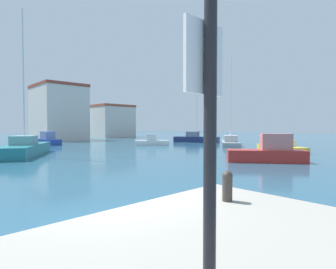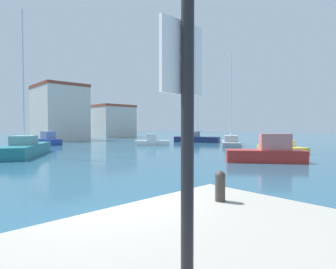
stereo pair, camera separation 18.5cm
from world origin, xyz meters
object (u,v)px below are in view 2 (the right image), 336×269
object	(u,v)px
mooring_bollard	(220,185)
motorboat_blue_far_right	(47,140)
sailboat_navy_mid_harbor	(196,138)
motorboat_red_distant_north	(268,152)
motorboat_white_near_pier	(152,142)
sailboat_grey_far_left	(231,142)
sailboat_teal_behind_lamppost	(24,148)
motorboat_yellow_center_channel	(281,147)

from	to	relation	value
mooring_bollard	motorboat_blue_far_right	bearing A→B (deg)	76.65
sailboat_navy_mid_harbor	motorboat_red_distant_north	world-z (taller)	sailboat_navy_mid_harbor
motorboat_blue_far_right	motorboat_white_near_pier	bearing A→B (deg)	-46.21
motorboat_blue_far_right	sailboat_navy_mid_harbor	size ratio (longest dim) A/B	0.53
mooring_bollard	motorboat_white_near_pier	xyz separation A→B (m)	(18.15, 24.21, -0.86)
motorboat_white_near_pier	motorboat_blue_far_right	distance (m)	14.36
sailboat_grey_far_left	sailboat_navy_mid_harbor	xyz separation A→B (m)	(2.14, 7.76, 0.09)
sailboat_grey_far_left	motorboat_blue_far_right	xyz separation A→B (m)	(-17.05, 17.89, 0.12)
sailboat_teal_behind_lamppost	motorboat_blue_far_right	xyz separation A→B (m)	(6.19, 12.73, -0.01)
mooring_bollard	sailboat_teal_behind_lamppost	bearing A→B (deg)	84.72
mooring_bollard	motorboat_red_distant_north	xyz separation A→B (m)	(13.36, 5.65, -0.64)
motorboat_blue_far_right	motorboat_red_distant_north	size ratio (longest dim) A/B	1.02
motorboat_white_near_pier	motorboat_blue_far_right	bearing A→B (deg)	133.79
mooring_bollard	sailboat_navy_mid_harbor	size ratio (longest dim) A/B	0.07
sailboat_grey_far_left	motorboat_yellow_center_channel	world-z (taller)	sailboat_grey_far_left
motorboat_yellow_center_channel	motorboat_red_distant_north	bearing A→B (deg)	-161.28
sailboat_navy_mid_harbor	motorboat_red_distant_north	xyz separation A→B (m)	(-14.04, -18.80, 0.09)
motorboat_red_distant_north	sailboat_grey_far_left	bearing A→B (deg)	42.84
motorboat_white_near_pier	sailboat_teal_behind_lamppost	bearing A→B (deg)	-171.66
sailboat_teal_behind_lamppost	sailboat_navy_mid_harbor	distance (m)	25.51
mooring_bollard	motorboat_red_distant_north	distance (m)	14.52
sailboat_navy_mid_harbor	motorboat_yellow_center_channel	distance (m)	16.73
sailboat_grey_far_left	motorboat_red_distant_north	size ratio (longest dim) A/B	2.34
motorboat_white_near_pier	motorboat_red_distant_north	world-z (taller)	motorboat_red_distant_north
mooring_bollard	sailboat_navy_mid_harbor	xyz separation A→B (m)	(27.40, 24.45, -0.73)
motorboat_white_near_pier	motorboat_yellow_center_channel	size ratio (longest dim) A/B	0.67
mooring_bollard	motorboat_red_distant_north	size ratio (longest dim) A/B	0.13
sailboat_teal_behind_lamppost	motorboat_blue_far_right	bearing A→B (deg)	64.06
motorboat_blue_far_right	mooring_bollard	bearing A→B (deg)	-103.35
sailboat_teal_behind_lamppost	motorboat_white_near_pier	bearing A→B (deg)	8.34
sailboat_grey_far_left	motorboat_red_distant_north	world-z (taller)	sailboat_grey_far_left
mooring_bollard	motorboat_red_distant_north	bearing A→B (deg)	22.93
motorboat_white_near_pier	sailboat_grey_far_left	world-z (taller)	sailboat_grey_far_left
motorboat_blue_far_right	motorboat_yellow_center_channel	size ratio (longest dim) A/B	0.82
motorboat_red_distant_north	motorboat_yellow_center_channel	xyz separation A→B (m)	(8.70, 2.95, -0.30)
mooring_bollard	motorboat_blue_far_right	size ratio (longest dim) A/B	0.12
sailboat_teal_behind_lamppost	sailboat_grey_far_left	bearing A→B (deg)	-12.52
motorboat_blue_far_right	sailboat_teal_behind_lamppost	bearing A→B (deg)	-115.94
sailboat_teal_behind_lamppost	motorboat_red_distant_north	xyz separation A→B (m)	(11.34, -16.20, 0.05)
motorboat_white_near_pier	sailboat_grey_far_left	bearing A→B (deg)	-46.61
sailboat_teal_behind_lamppost	sailboat_navy_mid_harbor	size ratio (longest dim) A/B	1.29
mooring_bollard	sailboat_navy_mid_harbor	bearing A→B (deg)	41.74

